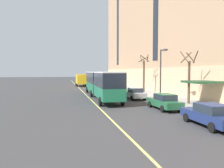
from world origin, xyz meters
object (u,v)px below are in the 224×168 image
(parked_car_green_4, at_px, (164,102))
(box_truck, at_px, (81,79))
(street_lamp, at_px, (162,69))
(city_bus, at_px, (101,83))
(parked_car_silver_2, at_px, (135,93))
(parked_car_champagne_3, at_px, (120,89))
(parked_car_black_0, at_px, (106,84))
(parked_car_darkgray_6, at_px, (111,86))
(street_tree_far_uptown, at_px, (144,73))
(parked_car_navy_1, at_px, (211,115))
(street_tree_mid_block, at_px, (189,77))

(parked_car_green_4, bearing_deg, box_truck, 98.35)
(parked_car_green_4, xyz_separation_m, street_lamp, (1.70, 4.25, 3.23))
(city_bus, bearing_deg, parked_car_silver_2, -33.88)
(street_lamp, bearing_deg, city_bus, 131.40)
(parked_car_silver_2, bearing_deg, box_truck, 100.47)
(city_bus, bearing_deg, street_lamp, -48.60)
(parked_car_champagne_3, bearing_deg, parked_car_silver_2, -89.68)
(parked_car_champagne_3, bearing_deg, parked_car_black_0, 89.07)
(parked_car_black_0, xyz_separation_m, box_truck, (-5.20, 5.91, 0.95))
(parked_car_black_0, height_order, street_lamp, street_lamp)
(parked_car_black_0, height_order, parked_car_darkgray_6, same)
(city_bus, xyz_separation_m, box_truck, (-0.80, 24.38, -0.40))
(parked_car_black_0, distance_m, street_lamp, 25.68)
(city_bus, bearing_deg, street_tree_far_uptown, 29.95)
(parked_car_champagne_3, bearing_deg, parked_car_navy_1, -89.30)
(parked_car_navy_1, bearing_deg, parked_car_silver_2, 90.89)
(street_tree_mid_block, bearing_deg, parked_car_darkgray_6, 101.24)
(parked_car_black_0, xyz_separation_m, street_lamp, (1.72, -25.41, 3.23))
(city_bus, height_order, parked_car_champagne_3, city_bus)
(parked_car_darkgray_6, relative_size, street_lamp, 0.72)
(city_bus, bearing_deg, parked_car_champagne_3, 50.32)
(city_bus, distance_m, street_tree_mid_block, 12.40)
(parked_car_silver_2, bearing_deg, city_bus, 146.12)
(parked_car_black_0, bearing_deg, parked_car_champagne_3, -90.93)
(street_tree_far_uptown, bearing_deg, parked_car_champagne_3, 177.98)
(parked_car_green_4, relative_size, street_tree_far_uptown, 0.72)
(parked_car_navy_1, relative_size, street_tree_far_uptown, 0.74)
(parked_car_darkgray_6, relative_size, box_truck, 0.62)
(parked_car_black_0, relative_size, street_tree_far_uptown, 0.73)
(parked_car_darkgray_6, height_order, street_tree_mid_block, street_tree_mid_block)
(street_tree_far_uptown, xyz_separation_m, street_lamp, (-2.37, -11.84, 0.49))
(city_bus, xyz_separation_m, parked_car_navy_1, (4.46, -18.03, -1.36))
(city_bus, relative_size, street_lamp, 3.06)
(parked_car_darkgray_6, bearing_deg, parked_car_champagne_3, -90.84)
(parked_car_silver_2, bearing_deg, parked_car_darkgray_6, 89.77)
(parked_car_navy_1, height_order, parked_car_green_4, same)
(street_lamp, bearing_deg, parked_car_green_4, -111.83)
(parked_car_green_4, distance_m, street_tree_mid_block, 5.19)
(city_bus, relative_size, parked_car_silver_2, 4.27)
(parked_car_green_4, height_order, parked_car_darkgray_6, same)
(street_lamp, bearing_deg, parked_car_black_0, 93.88)
(box_truck, xyz_separation_m, street_lamp, (6.92, -31.33, 2.27))
(parked_car_darkgray_6, bearing_deg, city_bus, -109.58)
(parked_car_silver_2, xyz_separation_m, box_truck, (-5.03, 27.22, 0.95))
(parked_car_black_0, distance_m, street_tree_far_uptown, 14.44)
(parked_car_navy_1, bearing_deg, street_tree_far_uptown, 80.04)
(box_truck, xyz_separation_m, street_tree_mid_block, (9.27, -33.38, 1.44))
(city_bus, relative_size, parked_car_black_0, 4.00)
(parked_car_green_4, xyz_separation_m, street_tree_mid_block, (4.05, 2.20, 2.39))
(parked_car_black_0, relative_size, parked_car_darkgray_6, 1.06)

